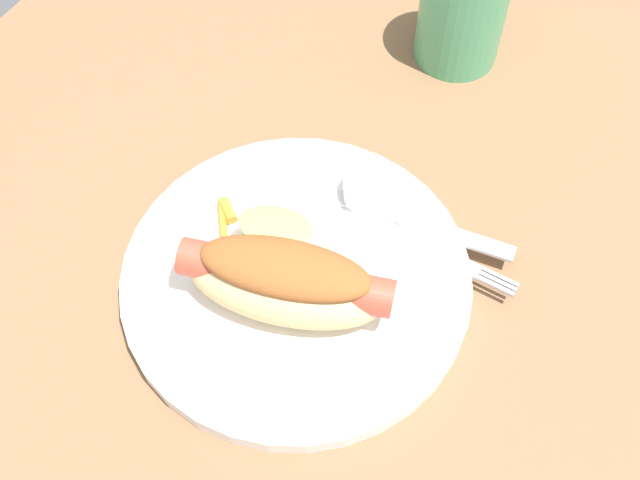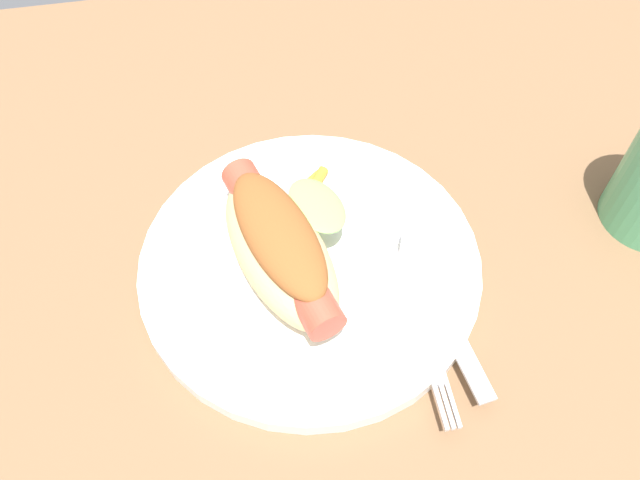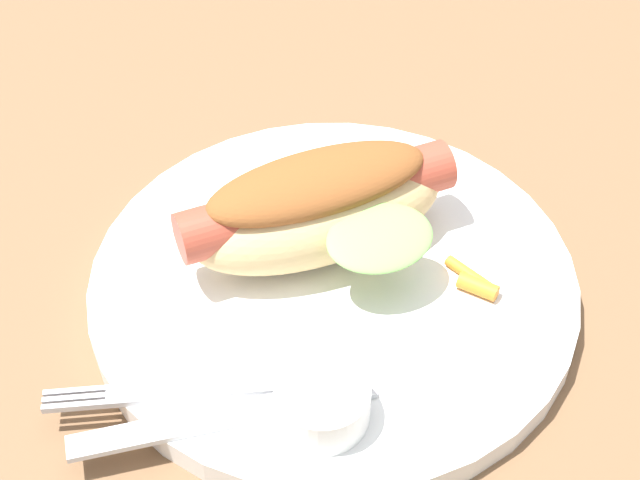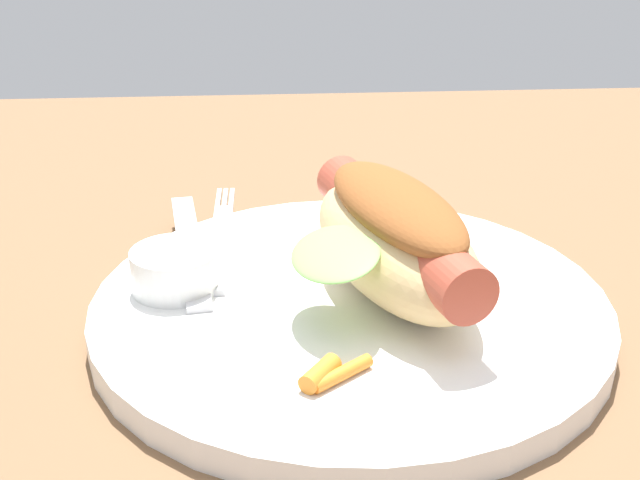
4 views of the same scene
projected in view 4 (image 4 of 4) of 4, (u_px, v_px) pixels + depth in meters
The scene contains 7 objects.
ground_plane at pixel (386, 310), 49.94cm from camera, with size 120.00×90.00×1.80cm, color brown.
plate at pixel (350, 310), 46.43cm from camera, with size 27.99×27.99×1.60cm, color white.
hot_dog at pixel (390, 236), 45.36cm from camera, with size 11.37×16.49×6.24cm.
sauce_ramekin at pixel (175, 270), 46.57cm from camera, with size 4.80×4.80×2.31cm, color white.
fork at pixel (221, 238), 52.66cm from camera, with size 1.38×15.17×0.40cm.
knife at pixel (190, 247), 51.43cm from camera, with size 15.67×1.40×0.36cm, color silver.
carrot_garnish at pixel (329, 373), 38.72cm from camera, with size 3.60×2.67×0.95cm.
Camera 4 is at (6.83, 43.22, 23.81)cm, focal length 47.80 mm.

